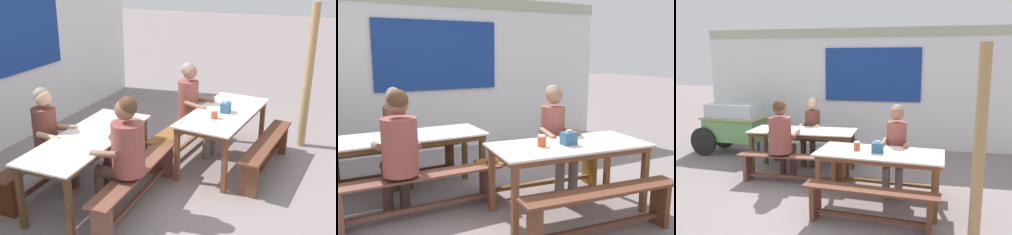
% 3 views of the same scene
% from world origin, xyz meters
% --- Properties ---
extents(ground_plane, '(40.00, 40.00, 0.00)m').
position_xyz_m(ground_plane, '(0.00, 0.00, 0.00)').
color(ground_plane, gray).
extents(backdrop_wall, '(7.21, 0.23, 2.66)m').
position_xyz_m(backdrop_wall, '(0.01, 2.89, 1.40)').
color(backdrop_wall, white).
rests_on(backdrop_wall, ground_plane).
extents(dining_table_far, '(1.84, 0.74, 0.75)m').
position_xyz_m(dining_table_far, '(-0.65, 0.90, 0.68)').
color(dining_table_far, silver).
rests_on(dining_table_far, ground_plane).
extents(dining_table_near, '(1.72, 0.89, 0.75)m').
position_xyz_m(dining_table_near, '(0.80, -0.26, 0.68)').
color(dining_table_near, silver).
rests_on(dining_table_near, ground_plane).
extents(bench_far_back, '(1.70, 0.29, 0.46)m').
position_xyz_m(bench_far_back, '(-0.67, 1.51, 0.30)').
color(bench_far_back, '#552C1D').
rests_on(bench_far_back, ground_plane).
extents(bench_far_front, '(1.78, 0.29, 0.46)m').
position_xyz_m(bench_far_front, '(-0.64, 0.30, 0.30)').
color(bench_far_front, brown).
rests_on(bench_far_front, ground_plane).
extents(bench_near_back, '(1.66, 0.43, 0.46)m').
position_xyz_m(bench_near_back, '(0.85, 0.34, 0.31)').
color(bench_near_back, brown).
rests_on(bench_near_back, ground_plane).
extents(bench_near_front, '(1.64, 0.39, 0.46)m').
position_xyz_m(bench_near_front, '(0.74, -0.86, 0.31)').
color(bench_near_front, brown).
rests_on(bench_near_front, ground_plane).
extents(food_cart, '(1.68, 0.81, 1.07)m').
position_xyz_m(food_cart, '(-2.47, 1.75, 0.64)').
color(food_cart, '#65A45B').
rests_on(food_cart, ground_plane).
extents(person_right_near_table, '(0.42, 0.55, 1.32)m').
position_xyz_m(person_right_near_table, '(0.99, 0.25, 0.74)').
color(person_right_near_table, '#6C5B55').
rests_on(person_right_near_table, ground_plane).
extents(person_left_back_turned, '(0.47, 0.55, 1.35)m').
position_xyz_m(person_left_back_turned, '(-0.83, 0.35, 0.78)').
color(person_left_back_turned, '#49302A').
rests_on(person_left_back_turned, ground_plane).
extents(person_center_facing, '(0.40, 0.50, 1.26)m').
position_xyz_m(person_center_facing, '(-0.66, 1.43, 0.71)').
color(person_center_facing, '#49392E').
rests_on(person_center_facing, ground_plane).
extents(tissue_box, '(0.15, 0.11, 0.16)m').
position_xyz_m(tissue_box, '(0.77, -0.28, 0.82)').
color(tissue_box, '#305F8B').
rests_on(tissue_box, dining_table_near).
extents(condiment_jar, '(0.09, 0.09, 0.12)m').
position_xyz_m(condiment_jar, '(0.49, -0.22, 0.81)').
color(condiment_jar, '#D34829').
rests_on(condiment_jar, dining_table_near).
extents(wooden_support_post, '(0.12, 0.12, 2.12)m').
position_xyz_m(wooden_support_post, '(1.86, -1.18, 1.06)').
color(wooden_support_post, '#A98454').
rests_on(wooden_support_post, ground_plane).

